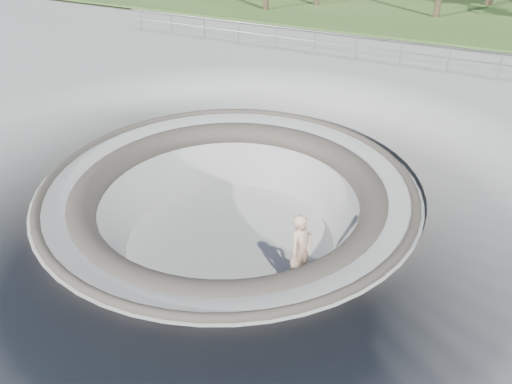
% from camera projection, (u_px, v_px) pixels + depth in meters
% --- Properties ---
extents(ground, '(180.00, 180.00, 0.00)m').
position_uv_depth(ground, '(229.00, 183.00, 13.70)').
color(ground, '#989994').
rests_on(ground, ground).
extents(skate_bowl, '(14.00, 14.00, 4.10)m').
position_uv_depth(skate_bowl, '(231.00, 236.00, 14.67)').
color(skate_bowl, '#989994').
rests_on(skate_bowl, ground).
extents(distant_hills, '(103.20, 45.00, 28.60)m').
position_uv_depth(distant_hills, '(488.00, 20.00, 59.56)').
color(distant_hills, brown).
rests_on(distant_hills, ground).
extents(safety_railing, '(25.00, 0.06, 1.03)m').
position_uv_depth(safety_railing, '(356.00, 47.00, 22.47)').
color(safety_railing, gray).
rests_on(safety_railing, ground).
extents(skateboard, '(0.90, 0.42, 0.09)m').
position_uv_depth(skateboard, '(299.00, 279.00, 13.08)').
color(skateboard, olive).
rests_on(skateboard, ground).
extents(skater, '(0.67, 0.83, 1.98)m').
position_uv_depth(skater, '(301.00, 249.00, 12.54)').
color(skater, '#E6B295').
rests_on(skater, skateboard).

